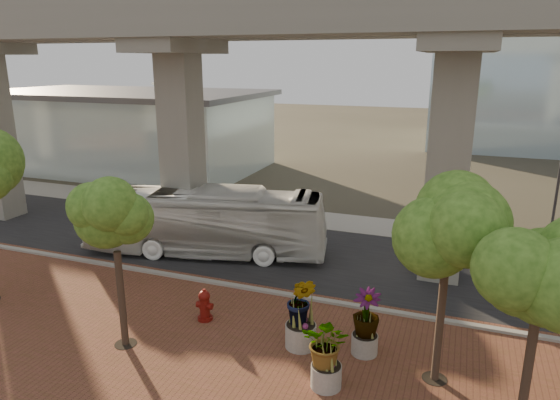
% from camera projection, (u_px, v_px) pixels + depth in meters
% --- Properties ---
extents(ground, '(160.00, 160.00, 0.00)m').
position_uv_depth(ground, '(287.00, 274.00, 21.05)').
color(ground, '#343126').
rests_on(ground, ground).
extents(brick_plaza, '(70.00, 13.00, 0.06)m').
position_uv_depth(brick_plaza, '(191.00, 385.00, 13.83)').
color(brick_plaza, brown).
rests_on(brick_plaza, ground).
extents(asphalt_road, '(90.00, 8.00, 0.04)m').
position_uv_depth(asphalt_road, '(302.00, 257.00, 22.85)').
color(asphalt_road, black).
rests_on(asphalt_road, ground).
extents(curb_strip, '(70.00, 0.25, 0.16)m').
position_uv_depth(curb_strip, '(270.00, 292.00, 19.23)').
color(curb_strip, gray).
rests_on(curb_strip, ground).
extents(far_sidewalk, '(90.00, 3.00, 0.06)m').
position_uv_depth(far_sidewalk, '(332.00, 221.00, 27.82)').
color(far_sidewalk, gray).
rests_on(far_sidewalk, ground).
extents(transit_viaduct, '(72.00, 5.60, 12.40)m').
position_uv_depth(transit_viaduct, '(304.00, 95.00, 20.89)').
color(transit_viaduct, gray).
rests_on(transit_viaduct, ground).
extents(station_pavilion, '(23.00, 13.00, 6.30)m').
position_uv_depth(station_pavilion, '(125.00, 129.00, 41.31)').
color(station_pavilion, silver).
rests_on(station_pavilion, ground).
extents(transit_bus, '(11.35, 4.84, 3.08)m').
position_uv_depth(transit_bus, '(206.00, 222.00, 22.88)').
color(transit_bus, silver).
rests_on(transit_bus, ground).
extents(fire_hydrant, '(0.57, 0.52, 1.15)m').
position_uv_depth(fire_hydrant, '(205.00, 305.00, 17.10)').
color(fire_hydrant, '#67100B').
rests_on(fire_hydrant, ground).
extents(planter_front, '(1.88, 1.88, 2.07)m').
position_uv_depth(planter_front, '(327.00, 346.00, 13.38)').
color(planter_front, '#A9A599').
rests_on(planter_front, ground).
extents(planter_right, '(1.97, 1.97, 2.10)m').
position_uv_depth(planter_right, '(366.00, 316.00, 14.93)').
color(planter_right, '#B0AC9F').
rests_on(planter_right, ground).
extents(planter_left, '(2.16, 2.16, 2.37)m').
position_uv_depth(planter_left, '(301.00, 305.00, 15.25)').
color(planter_left, '#B0A89E').
rests_on(planter_left, ground).
extents(street_tree_near_west, '(2.97, 2.97, 5.35)m').
position_uv_depth(street_tree_near_west, '(114.00, 225.00, 14.69)').
color(street_tree_near_west, '#423126').
rests_on(street_tree_near_west, ground).
extents(street_tree_near_east, '(3.51, 3.51, 6.01)m').
position_uv_depth(street_tree_near_east, '(449.00, 231.00, 12.86)').
color(street_tree_near_east, '#423126').
rests_on(street_tree_near_east, ground).
extents(street_tree_far_east, '(3.48, 3.48, 5.74)m').
position_uv_depth(street_tree_far_east, '(543.00, 273.00, 10.96)').
color(street_tree_far_east, '#423126').
rests_on(street_tree_far_east, ground).
extents(streetlamp_west, '(0.38, 1.10, 7.62)m').
position_uv_depth(streetlamp_west, '(168.00, 138.00, 28.44)').
color(streetlamp_west, '#2A2B2F').
rests_on(streetlamp_west, ground).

